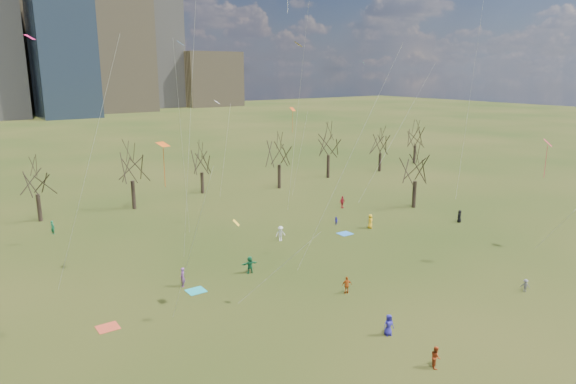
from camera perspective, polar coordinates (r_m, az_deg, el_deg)
ground at (r=45.82m, az=8.77°, el=-11.47°), size 500.00×500.00×0.00m
bare_tree_row at (r=74.16m, az=-11.26°, el=3.07°), size 113.04×29.80×9.50m
blanket_teal at (r=47.17m, az=-10.19°, el=-10.75°), size 1.60×1.50×0.03m
blanket_navy at (r=62.04m, az=6.35°, el=-4.61°), size 1.60×1.50×0.03m
blanket_crimson at (r=42.75m, az=-19.39°, el=-14.02°), size 1.60×1.50×0.03m
person_0 at (r=39.82m, az=11.12°, el=-14.29°), size 0.92×0.73×1.64m
person_2 at (r=36.79m, az=16.10°, el=-17.19°), size 0.89×0.93×1.52m
person_3 at (r=50.63m, az=24.87°, el=-9.40°), size 0.81×0.88×1.19m
person_4 at (r=45.95m, az=6.55°, el=-10.24°), size 1.00×0.69×1.58m
person_5 at (r=50.08m, az=-4.26°, el=-8.05°), size 1.64×0.74×1.71m
person_6 at (r=69.55m, az=18.52°, el=-2.56°), size 0.89×0.94×1.62m
person_7 at (r=47.97m, az=-11.64°, el=-9.25°), size 0.61×0.75×1.79m
person_8 at (r=65.23m, az=5.37°, el=-3.22°), size 0.46×0.55×1.04m
person_9 at (r=58.97m, az=-0.84°, el=-4.62°), size 1.26×0.91×1.75m
person_10 at (r=73.07m, az=6.05°, el=-1.11°), size 1.08×0.59×1.75m
person_12 at (r=64.27m, az=9.11°, el=-3.23°), size 0.86×1.03×1.80m
person_13 at (r=67.50m, az=-24.69°, el=-3.58°), size 0.63×0.72×1.66m
kites_airborne at (r=54.43m, az=4.30°, el=7.58°), size 53.30×47.41×34.36m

